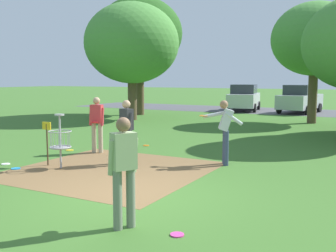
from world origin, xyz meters
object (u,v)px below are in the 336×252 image
(player_waiting_right, at_px, (124,166))
(frisbee_by_tee, at_px, (53,148))
(parked_car_center_left, at_px, (300,99))
(player_throwing, at_px, (97,121))
(tree_mid_left, at_px, (140,34))
(tree_far_right, at_px, (132,43))
(disc_golf_basket, at_px, (59,139))
(player_waiting_left, at_px, (127,128))
(parked_car_leftmost, at_px, (244,98))
(frisbee_scattered_b, at_px, (70,150))
(frisbee_far_left, at_px, (177,235))
(frisbee_scattered_a, at_px, (16,169))
(player_foreground_watching, at_px, (225,128))
(tree_far_left, at_px, (315,39))
(frisbee_near_basket, at_px, (146,145))
(frisbee_far_right, at_px, (6,164))

(player_waiting_right, relative_size, frisbee_by_tee, 8.19)
(parked_car_center_left, bearing_deg, player_throwing, -98.70)
(player_waiting_right, distance_m, tree_mid_left, 19.70)
(tree_far_right, height_order, parked_car_center_left, tree_far_right)
(disc_golf_basket, xyz_separation_m, player_waiting_left, (1.23, 1.25, 0.21))
(frisbee_by_tee, relative_size, parked_car_leftmost, 0.05)
(player_waiting_right, height_order, frisbee_scattered_b, player_waiting_right)
(frisbee_far_left, relative_size, parked_car_leftmost, 0.05)
(frisbee_scattered_a, height_order, tree_far_right, tree_far_right)
(player_foreground_watching, height_order, tree_mid_left, tree_mid_left)
(player_waiting_left, height_order, parked_car_leftmost, parked_car_leftmost)
(frisbee_scattered_a, height_order, tree_far_left, tree_far_left)
(player_waiting_left, xyz_separation_m, frisbee_far_left, (3.46, -3.78, -0.96))
(frisbee_by_tee, bearing_deg, tree_far_right, 107.19)
(disc_golf_basket, relative_size, frisbee_scattered_a, 6.05)
(player_foreground_watching, height_order, frisbee_far_left, player_foreground_watching)
(player_foreground_watching, height_order, parked_car_center_left, parked_car_center_left)
(frisbee_by_tee, height_order, tree_far_right, tree_far_right)
(player_foreground_watching, relative_size, frisbee_by_tee, 8.19)
(player_waiting_right, distance_m, tree_far_right, 16.56)
(frisbee_scattered_a, bearing_deg, player_throwing, 81.85)
(player_foreground_watching, bearing_deg, disc_golf_basket, -145.96)
(tree_far_right, distance_m, parked_car_leftmost, 10.12)
(player_throwing, distance_m, player_waiting_left, 1.95)
(frisbee_near_basket, distance_m, parked_car_leftmost, 16.09)
(tree_far_left, bearing_deg, frisbee_scattered_b, -114.63)
(frisbee_near_basket, bearing_deg, parked_car_leftmost, 96.25)
(disc_golf_basket, xyz_separation_m, parked_car_leftmost, (-1.59, 19.93, 0.17))
(player_waiting_right, distance_m, tree_far_left, 16.86)
(player_waiting_right, height_order, frisbee_scattered_a, player_waiting_right)
(disc_golf_basket, distance_m, frisbee_scattered_a, 1.32)
(disc_golf_basket, xyz_separation_m, tree_far_left, (3.93, 13.90, 3.44))
(disc_golf_basket, relative_size, tree_mid_left, 0.19)
(frisbee_scattered_b, bearing_deg, player_waiting_right, -41.32)
(frisbee_far_right, distance_m, parked_car_center_left, 20.65)
(player_waiting_left, distance_m, tree_far_right, 11.99)
(frisbee_near_basket, bearing_deg, disc_golf_basket, -92.28)
(frisbee_far_right, bearing_deg, parked_car_leftmost, 90.04)
(frisbee_by_tee, relative_size, tree_mid_left, 0.03)
(player_throwing, distance_m, parked_car_leftmost, 17.79)
(tree_far_right, bearing_deg, player_foreground_watching, -44.92)
(frisbee_by_tee, bearing_deg, frisbee_scattered_b, -4.89)
(frisbee_scattered_b, distance_m, parked_car_center_left, 18.29)
(frisbee_near_basket, xyz_separation_m, tree_mid_left, (-6.45, 9.80, 4.96))
(frisbee_near_basket, relative_size, frisbee_far_right, 0.89)
(frisbee_far_right, relative_size, frisbee_scattered_b, 0.93)
(player_waiting_left, bearing_deg, frisbee_scattered_a, -138.74)
(player_waiting_right, relative_size, frisbee_far_left, 8.28)
(parked_car_center_left, bearing_deg, parked_car_leftmost, 179.94)
(player_throwing, xyz_separation_m, player_waiting_left, (1.72, -0.92, 0.00))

